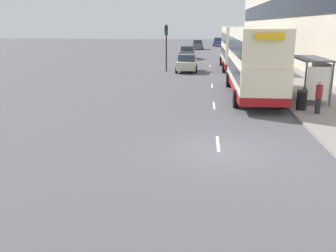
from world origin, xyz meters
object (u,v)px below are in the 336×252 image
bus_shelter (314,71)px  litter_bin (302,100)px  car_3 (198,45)px  pedestrian_at_shelter (319,97)px  car_2 (187,52)px  car_0 (218,42)px  traffic_light_far_kerb (166,40)px  double_decker_bus_near (253,61)px  car_1 (187,63)px  double_decker_bus_ahead (235,47)px

bus_shelter → litter_bin: 3.13m
car_3 → pedestrian_at_shelter: bearing=97.6°
car_2 → litter_bin: car_2 is taller
car_0 → traffic_light_far_kerb: 46.44m
double_decker_bus_near → litter_bin: double_decker_bus_near is taller
car_2 → bus_shelter: bearing=106.7°
bus_shelter → car_1: size_ratio=1.05×
bus_shelter → car_0: 60.79m
car_2 → litter_bin: (7.55, -31.80, -0.18)m
litter_bin → car_2: bearing=103.4°
double_decker_bus_ahead → litter_bin: 20.20m
double_decker_bus_ahead → litter_bin: bearing=-84.3°
double_decker_bus_near → car_1: (-4.83, 12.82, -1.45)m
double_decker_bus_near → pedestrian_at_shelter: size_ratio=6.78×
car_0 → litter_bin: size_ratio=4.01×
car_2 → pedestrian_at_shelter: 33.65m
car_1 → pedestrian_at_shelter: pedestrian_at_shelter is taller
double_decker_bus_ahead → litter_bin: size_ratio=9.91×
litter_bin → pedestrian_at_shelter: bearing=-54.7°
car_2 → traffic_light_far_kerb: 14.69m
car_1 → car_3: car_3 is taller
traffic_light_far_kerb → car_1: bearing=-4.9°
car_2 → pedestrian_at_shelter: size_ratio=2.57×
traffic_light_far_kerb → double_decker_bus_ahead: bearing=21.1°
car_2 → car_3: (1.02, 20.87, 0.01)m
litter_bin → traffic_light_far_kerb: size_ratio=0.23×
double_decker_bus_ahead → pedestrian_at_shelter: 21.08m
car_0 → car_1: car_0 is taller
double_decker_bus_ahead → car_2: size_ratio=2.44×
double_decker_bus_ahead → car_2: (-5.55, 11.77, -1.44)m
car_0 → car_3: car_0 is taller
bus_shelter → double_decker_bus_near: (-3.30, 1.74, 0.41)m
double_decker_bus_ahead → car_0: (-0.46, 43.25, -1.38)m
bus_shelter → car_2: (-8.78, 29.18, -1.03)m
car_2 → litter_bin: bearing=103.4°
car_0 → car_3: bearing=-111.0°
litter_bin → bus_shelter: bearing=65.0°
litter_bin → traffic_light_far_kerb: bearing=117.3°
double_decker_bus_ahead → car_1: 5.85m
double_decker_bus_near → car_2: bearing=101.3°
double_decker_bus_ahead → traffic_light_far_kerb: (-6.94, -2.68, 0.77)m
car_1 → litter_bin: car_1 is taller
bus_shelter → car_3: bus_shelter is taller
double_decker_bus_near → double_decker_bus_ahead: 15.68m
car_0 → pedestrian_at_shelter: bearing=-87.3°
car_3 → pedestrian_at_shelter: 53.99m
pedestrian_at_shelter → litter_bin: pedestrian_at_shelter is taller
car_1 → pedestrian_at_shelter: 19.52m
double_decker_bus_near → car_2: size_ratio=2.64×
bus_shelter → car_0: (-3.69, 60.67, -0.98)m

